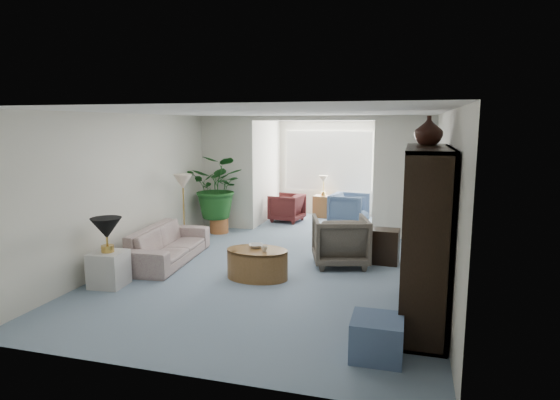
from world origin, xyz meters
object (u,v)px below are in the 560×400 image
(cabinet_urn, at_px, (429,130))
(plant_pot, at_px, (219,225))
(wingback_chair, at_px, (340,241))
(ottoman, at_px, (377,338))
(sofa, at_px, (168,244))
(sunroom_chair_blue, at_px, (349,209))
(end_table, at_px, (109,269))
(framed_picture, at_px, (444,172))
(coffee_table, at_px, (257,264))
(table_lamp, at_px, (106,228))
(side_table_dark, at_px, (384,246))
(entertainment_cabinet, at_px, (425,236))
(sunroom_chair_maroon, at_px, (287,208))
(coffee_bowl, at_px, (256,246))
(sunroom_table, at_px, (323,206))
(coffee_cup, at_px, (265,249))
(floor_lamp, at_px, (183,182))

(cabinet_urn, bearing_deg, plant_pot, 143.41)
(wingback_chair, bearing_deg, ottoman, 89.03)
(sofa, xyz_separation_m, sunroom_chair_blue, (2.60, 3.77, 0.07))
(end_table, height_order, sunroom_chair_blue, sunroom_chair_blue)
(end_table, bearing_deg, framed_picture, 11.84)
(end_table, xyz_separation_m, coffee_table, (1.96, 0.91, -0.03))
(table_lamp, relative_size, plant_pot, 1.10)
(side_table_dark, height_order, entertainment_cabinet, entertainment_cabinet)
(table_lamp, distance_m, ottoman, 4.09)
(table_lamp, height_order, sunroom_chair_maroon, table_lamp)
(framed_picture, height_order, coffee_bowl, framed_picture)
(table_lamp, height_order, sunroom_table, table_lamp)
(side_table_dark, relative_size, cabinet_urn, 1.63)
(sunroom_chair_maroon, bearing_deg, end_table, -5.19)
(side_table_dark, distance_m, cabinet_urn, 2.69)
(table_lamp, height_order, side_table_dark, table_lamp)
(sunroom_chair_maroon, bearing_deg, sofa, -7.20)
(plant_pot, relative_size, sunroom_chair_blue, 0.49)
(sofa, distance_m, coffee_cup, 1.99)
(cabinet_urn, bearing_deg, sofa, 168.30)
(ottoman, distance_m, plant_pot, 5.94)
(entertainment_cabinet, distance_m, sunroom_chair_blue, 5.40)
(cabinet_urn, relative_size, sunroom_chair_blue, 0.44)
(ottoman, bearing_deg, plant_pot, 128.48)
(ottoman, bearing_deg, floor_lamp, 138.57)
(table_lamp, relative_size, ottoman, 0.86)
(coffee_cup, bearing_deg, plant_pot, 124.74)
(side_table_dark, bearing_deg, framed_picture, -58.17)
(coffee_cup, height_order, plant_pot, coffee_cup)
(sunroom_chair_blue, bearing_deg, wingback_chair, -166.13)
(coffee_table, relative_size, coffee_bowl, 4.26)
(coffee_table, height_order, cabinet_urn, cabinet_urn)
(sunroom_chair_maroon, bearing_deg, framed_picture, 47.16)
(coffee_table, distance_m, cabinet_urn, 3.15)
(end_table, height_order, ottoman, end_table)
(table_lamp, xyz_separation_m, entertainment_cabinet, (4.34, -0.01, 0.18))
(side_table_dark, bearing_deg, coffee_bowl, -146.43)
(table_lamp, height_order, coffee_table, table_lamp)
(wingback_chair, relative_size, plant_pot, 2.26)
(cabinet_urn, height_order, sunroom_chair_maroon, cabinet_urn)
(coffee_table, xyz_separation_m, plant_pot, (-1.76, 2.65, -0.07))
(end_table, relative_size, coffee_bowl, 2.28)
(sofa, bearing_deg, floor_lamp, 6.36)
(end_table, distance_m, sunroom_table, 6.22)
(side_table_dark, height_order, sunroom_chair_blue, sunroom_chair_blue)
(sunroom_chair_blue, bearing_deg, ottoman, -160.94)
(coffee_table, relative_size, cabinet_urn, 2.66)
(sunroom_chair_blue, height_order, sunroom_table, sunroom_chair_blue)
(sunroom_table, bearing_deg, plant_pot, -128.68)
(plant_pot, bearing_deg, ottoman, -51.52)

